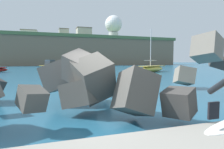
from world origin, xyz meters
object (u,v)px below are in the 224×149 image
radar_dome (113,25)px  station_building_central (64,34)px  station_building_east (84,33)px  mooring_buoy_inner (55,69)px  boat_near_right (51,67)px  boat_mid_left (152,69)px  station_building_west (29,34)px

radar_dome → station_building_central: bearing=158.3°
radar_dome → station_building_east: size_ratio=1.67×
mooring_buoy_inner → station_building_central: 61.73m
station_building_central → station_building_east: station_building_central is taller
station_building_central → boat_near_right: bearing=-96.5°
radar_dome → boat_mid_left: bearing=-102.7°
mooring_buoy_inner → station_building_central: (6.33, 59.62, 14.72)m
boat_mid_left → radar_dome: 65.28m
mooring_buoy_inner → station_building_east: station_building_east is taller
station_building_central → radar_dome: bearing=-21.7°
boat_near_right → mooring_buoy_inner: bearing=72.7°
mooring_buoy_inner → radar_dome: (29.17, 50.54, 18.82)m
boat_mid_left → station_building_east: station_building_east is taller
boat_mid_left → radar_dome: (13.79, 61.08, 18.46)m
boat_mid_left → station_building_west: 75.33m
boat_mid_left → mooring_buoy_inner: bearing=145.6°
boat_near_right → station_building_central: (7.06, 61.98, 14.25)m
mooring_buoy_inner → station_building_east: (15.04, 52.53, 14.63)m
mooring_buoy_inner → station_building_west: (-9.51, 59.23, 14.04)m
mooring_buoy_inner → boat_mid_left: bearing=-34.4°
radar_dome → station_building_west: size_ratio=1.60×
radar_dome → station_building_west: 39.93m
boat_mid_left → radar_dome: bearing=77.3°
boat_near_right → station_building_west: 63.68m
boat_mid_left → station_building_east: size_ratio=1.03×
station_building_west → station_building_central: size_ratio=1.28×
mooring_buoy_inner → station_building_west: bearing=99.1°
station_building_central → mooring_buoy_inner: bearing=-96.1°
radar_dome → boat_near_right: bearing=-119.5°
boat_mid_left → station_building_central: (-9.06, 70.16, 14.36)m
boat_near_right → station_building_east: bearing=74.0°
station_building_central → station_building_west: bearing=-178.6°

